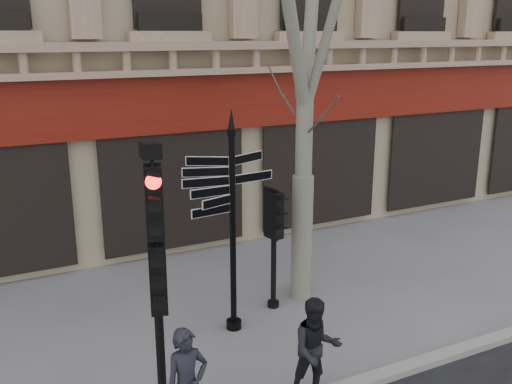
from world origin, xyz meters
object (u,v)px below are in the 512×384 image
pedestrian_b (316,349)px  fingerpost (232,185)px  traffic_signal_secondary (274,228)px  traffic_signal_main (155,249)px

pedestrian_b → fingerpost: bearing=109.3°
fingerpost → pedestrian_b: fingerpost is taller
traffic_signal_secondary → pedestrian_b: bearing=-117.0°
fingerpost → pedestrian_b: size_ratio=2.55×
fingerpost → traffic_signal_main: bearing=-133.9°
traffic_signal_main → pedestrian_b: size_ratio=2.47×
fingerpost → traffic_signal_main: fingerpost is taller
fingerpost → traffic_signal_main: (-1.84, -1.66, -0.24)m
traffic_signal_secondary → traffic_signal_main: bearing=-154.9°
traffic_signal_main → pedestrian_b: 2.73m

